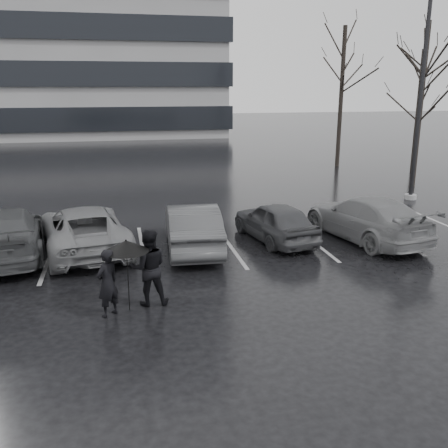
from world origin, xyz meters
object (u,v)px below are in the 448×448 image
car_west_c (5,233)px  lamp_post (420,99)px  car_west_a (192,227)px  pedestrian_right (149,268)px  car_west_b (84,229)px  tree_east (420,107)px  pedestrian_left (107,283)px  car_main (275,221)px  tree_north (341,98)px  car_east (366,218)px  tree_ne (418,112)px

car_west_c → lamp_post: lamp_post is taller
car_west_a → car_west_c: car_west_c is taller
pedestrian_right → car_west_a: bearing=-111.4°
car_west_b → pedestrian_right: bearing=101.4°
car_west_b → tree_east: 17.85m
pedestrian_left → car_west_b: bearing=-122.8°
car_main → car_west_c: car_west_c is taller
pedestrian_right → tree_north: (13.25, 18.69, 3.34)m
car_west_c → pedestrian_right: bearing=124.5°
car_east → car_main: bearing=-21.0°
tree_north → lamp_post: bearing=-94.8°
car_main → lamp_post: lamp_post is taller
car_west_c → tree_east: bearing=-166.2°
car_west_a → pedestrian_right: (-1.61, -3.89, 0.18)m
car_west_c → tree_north: size_ratio=0.61×
car_west_a → lamp_post: lamp_post is taller
tree_east → tree_north: (-1.00, 7.00, 0.25)m
car_west_a → tree_ne: 19.39m
car_west_a → car_west_c: size_ratio=0.87×
car_east → tree_ne: tree_ne is taller
car_west_a → car_east: 5.85m
car_main → pedestrian_left: (-5.39, -4.66, 0.13)m
car_west_c → car_east: 11.47m
car_west_b → tree_north: (14.97, 14.26, 3.54)m
lamp_post → tree_east: size_ratio=1.22×
tree_north → car_west_b: bearing=-136.4°
pedestrian_right → tree_east: bearing=-139.6°
tree_north → tree_east: bearing=-81.9°
car_west_c → tree_north: (17.24, 14.37, 3.50)m
car_east → pedestrian_left: (-8.40, -4.17, 0.05)m
tree_east → car_main: bearing=-142.7°
car_west_a → tree_east: bearing=-144.9°
car_west_b → tree_north: size_ratio=0.60×
car_west_b → tree_ne: tree_ne is taller
lamp_post → tree_north: lamp_post is taller
tree_ne → tree_north: size_ratio=0.82×
car_west_b → car_west_a: bearing=160.9°
car_east → lamp_post: lamp_post is taller
lamp_post → tree_east: lamp_post is taller
car_east → lamp_post: bearing=-145.3°
lamp_post → pedestrian_right: bearing=-144.3°
pedestrian_left → car_west_c: bearing=-99.3°
car_west_c → pedestrian_left: bearing=114.4°
tree_ne → car_east: bearing=-127.8°
car_main → tree_ne: size_ratio=0.55×
pedestrian_left → lamp_post: size_ratio=0.16×
tree_east → tree_ne: bearing=58.0°
tree_east → tree_ne: (2.50, 4.00, -0.50)m
car_main → pedestrian_right: bearing=33.0°
car_east → pedestrian_right: bearing=14.9°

